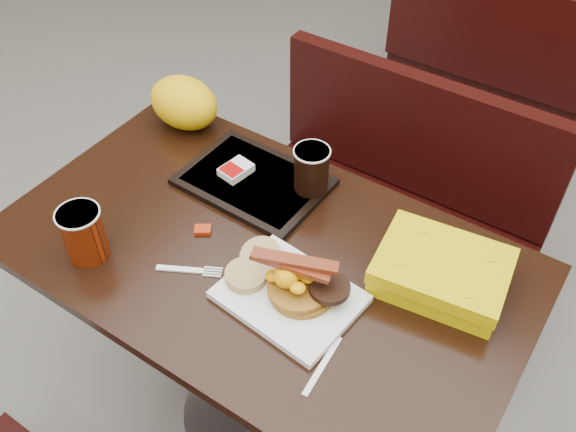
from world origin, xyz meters
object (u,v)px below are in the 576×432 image
Objects in this scene: bench_far_s at (511,45)px; pancake_stack at (302,290)px; fork at (180,269)px; clamshell at (441,272)px; bench_near_n at (386,199)px; coffee_cup_near at (84,234)px; platter at (290,297)px; table_near at (266,344)px; hashbrown_sleeve_left at (236,170)px; tray at (254,181)px; knife at (323,365)px; coffee_cup_far at (311,169)px; paper_bag at (184,103)px.

pancake_stack is (0.15, -1.96, 0.42)m from bench_far_s.
clamshell reaches higher than fork.
bench_near_n is 7.78× the size of coffee_cup_near.
platter is at bearing -146.05° from clamshell.
pancake_stack is 0.50× the size of clamshell.
bench_near_n is at bearing 90.00° from table_near.
hashbrown_sleeve_left is at bearing 72.61° from coffee_cup_near.
pancake_stack is at bearing -22.41° from table_near.
bench_far_s is at bearing 81.40° from coffee_cup_near.
clamshell reaches higher than tray.
knife is 0.55m from tray.
platter is 2.17× the size of coffee_cup_near.
hashbrown_sleeve_left is at bearing -110.54° from bench_near_n.
hashbrown_sleeve_left is (-0.20, -1.73, 0.42)m from bench_far_s.
bench_far_s is at bearing 94.36° from clamshell.
clamshell reaches higher than bench_near_n.
coffee_cup_near is at bearing -161.32° from pancake_stack.
bench_near_n is 1.20m from bench_far_s.
platter is at bearing -86.32° from bench_far_s.
tray is 3.05× the size of coffee_cup_far.
table_near is at bearing -86.60° from coffee_cup_far.
table_near is at bearing -90.00° from bench_far_s.
tray is at bearing 168.51° from clamshell.
coffee_cup_near is 0.63× the size of paper_bag.
fork is at bearing -162.75° from pancake_stack.
knife is 1.28× the size of coffee_cup_far.
platter is 2.05× the size of pancake_stack.
paper_bag is (-0.45, 0.28, 0.45)m from table_near.
platter is at bearing 17.77° from coffee_cup_near.
hashbrown_sleeve_left is at bearing 148.77° from platter.
bench_far_s is 1.85m from clamshell.
tray is at bearing 141.36° from pancake_stack.
coffee_cup_near is 0.60m from knife.
clamshell is (0.37, 0.14, 0.41)m from table_near.
bench_far_s is 2.02m from platter.
bench_far_s is 2.19m from coffee_cup_near.
table_near is 8.81× the size of pancake_stack.
pancake_stack is at bearing -37.18° from tray.
knife is 0.73× the size of paper_bag.
clamshell is at bearing -13.16° from coffee_cup_far.
coffee_cup_far is at bearing -91.67° from bench_near_n.
pancake_stack is at bearing -29.25° from paper_bag.
coffee_cup_near is 0.86× the size of knife.
table_near is 15.29× the size of hashbrown_sleeve_left.
bench_far_s is 7.78× the size of coffee_cup_near.
bench_near_n is 12.75× the size of hashbrown_sleeve_left.
hashbrown_sleeve_left is (-0.08, 0.31, 0.02)m from fork.
hashbrown_sleeve_left reaches higher than fork.
table_near is 1.20× the size of bench_far_s.
platter is 0.37m from tray.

